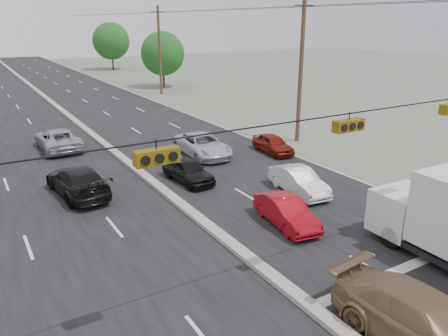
{
  "coord_description": "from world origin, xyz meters",
  "views": [
    {
      "loc": [
        -8.01,
        -8.81,
        8.34
      ],
      "look_at": [
        1.33,
        6.78,
        2.2
      ],
      "focal_mm": 35.0,
      "sensor_mm": 36.0,
      "label": 1
    }
  ],
  "objects_px": {
    "queue_car_e": "(273,144)",
    "oncoming_near": "(78,181)",
    "utility_pole_right_b": "(301,70)",
    "red_sedan": "(286,212)",
    "tree_right_mid": "(163,54)",
    "tan_sedan": "(426,324)",
    "tree_right_far": "(111,41)",
    "queue_car_c": "(203,145)",
    "utility_pole_right_c": "(160,50)",
    "queue_car_b": "(299,181)",
    "queue_car_a": "(188,171)",
    "oncoming_far": "(58,139)"
  },
  "relations": [
    {
      "from": "utility_pole_right_b",
      "to": "tan_sedan",
      "type": "bearing_deg",
      "value": -121.01
    },
    {
      "from": "tree_right_mid",
      "to": "tan_sedan",
      "type": "distance_m",
      "value": 50.31
    },
    {
      "from": "queue_car_e",
      "to": "queue_car_c",
      "type": "bearing_deg",
      "value": 161.45
    },
    {
      "from": "utility_pole_right_c",
      "to": "tan_sedan",
      "type": "xyz_separation_m",
      "value": [
        -11.02,
        -43.33,
        -4.34
      ]
    },
    {
      "from": "queue_car_c",
      "to": "utility_pole_right_c",
      "type": "bearing_deg",
      "value": 75.7
    },
    {
      "from": "queue_car_b",
      "to": "queue_car_e",
      "type": "distance_m",
      "value": 7.15
    },
    {
      "from": "queue_car_b",
      "to": "oncoming_near",
      "type": "distance_m",
      "value": 11.12
    },
    {
      "from": "tree_right_mid",
      "to": "queue_car_e",
      "type": "xyz_separation_m",
      "value": [
        -5.94,
        -31.61,
        -3.72
      ]
    },
    {
      "from": "tree_right_mid",
      "to": "tree_right_far",
      "type": "bearing_deg",
      "value": 87.71
    },
    {
      "from": "tan_sedan",
      "to": "queue_car_b",
      "type": "height_order",
      "value": "tan_sedan"
    },
    {
      "from": "oncoming_far",
      "to": "tree_right_far",
      "type": "bearing_deg",
      "value": -112.0
    },
    {
      "from": "tree_right_mid",
      "to": "oncoming_near",
      "type": "distance_m",
      "value": 37.73
    },
    {
      "from": "utility_pole_right_b",
      "to": "oncoming_near",
      "type": "bearing_deg",
      "value": -171.21
    },
    {
      "from": "tree_right_far",
      "to": "queue_car_b",
      "type": "bearing_deg",
      "value": -99.13
    },
    {
      "from": "utility_pole_right_c",
      "to": "queue_car_b",
      "type": "xyz_separation_m",
      "value": [
        -6.63,
        -33.02,
        -4.47
      ]
    },
    {
      "from": "utility_pole_right_c",
      "to": "queue_car_b",
      "type": "relative_size",
      "value": 2.58
    },
    {
      "from": "tree_right_far",
      "to": "queue_car_e",
      "type": "height_order",
      "value": "tree_right_far"
    },
    {
      "from": "queue_car_c",
      "to": "utility_pole_right_b",
      "type": "bearing_deg",
      "value": 1.21
    },
    {
      "from": "red_sedan",
      "to": "tree_right_mid",
      "type": "bearing_deg",
      "value": 80.91
    },
    {
      "from": "queue_car_c",
      "to": "queue_car_a",
      "type": "bearing_deg",
      "value": -124.72
    },
    {
      "from": "tree_right_mid",
      "to": "tree_right_far",
      "type": "xyz_separation_m",
      "value": [
        1.0,
        25.0,
        0.62
      ]
    },
    {
      "from": "red_sedan",
      "to": "queue_car_c",
      "type": "bearing_deg",
      "value": 87.98
    },
    {
      "from": "queue_car_c",
      "to": "oncoming_near",
      "type": "height_order",
      "value": "oncoming_near"
    },
    {
      "from": "red_sedan",
      "to": "queue_car_b",
      "type": "height_order",
      "value": "queue_car_b"
    },
    {
      "from": "utility_pole_right_b",
      "to": "oncoming_far",
      "type": "xyz_separation_m",
      "value": [
        -15.47,
        6.53,
        -4.39
      ]
    },
    {
      "from": "queue_car_a",
      "to": "oncoming_near",
      "type": "xyz_separation_m",
      "value": [
        -5.59,
        1.12,
        0.09
      ]
    },
    {
      "from": "tree_right_mid",
      "to": "oncoming_near",
      "type": "xyz_separation_m",
      "value": [
        -18.8,
        -32.52,
        -3.6
      ]
    },
    {
      "from": "utility_pole_right_b",
      "to": "red_sedan",
      "type": "distance_m",
      "value": 14.92
    },
    {
      "from": "tree_right_far",
      "to": "queue_car_b",
      "type": "xyz_separation_m",
      "value": [
        -10.13,
        -63.02,
        -4.32
      ]
    },
    {
      "from": "utility_pole_right_c",
      "to": "queue_car_c",
      "type": "height_order",
      "value": "utility_pole_right_c"
    },
    {
      "from": "tan_sedan",
      "to": "queue_car_a",
      "type": "height_order",
      "value": "tan_sedan"
    },
    {
      "from": "utility_pole_right_c",
      "to": "queue_car_a",
      "type": "height_order",
      "value": "utility_pole_right_c"
    },
    {
      "from": "utility_pole_right_b",
      "to": "queue_car_e",
      "type": "relative_size",
      "value": 2.78
    },
    {
      "from": "queue_car_a",
      "to": "oncoming_near",
      "type": "distance_m",
      "value": 5.7
    },
    {
      "from": "tree_right_mid",
      "to": "oncoming_near",
      "type": "height_order",
      "value": "tree_right_mid"
    },
    {
      "from": "utility_pole_right_b",
      "to": "queue_car_a",
      "type": "xyz_separation_m",
      "value": [
        -10.71,
        -3.64,
        -4.47
      ]
    },
    {
      "from": "queue_car_e",
      "to": "oncoming_near",
      "type": "height_order",
      "value": "oncoming_near"
    },
    {
      "from": "queue_car_e",
      "to": "oncoming_near",
      "type": "relative_size",
      "value": 0.71
    },
    {
      "from": "utility_pole_right_b",
      "to": "queue_car_a",
      "type": "height_order",
      "value": "utility_pole_right_b"
    },
    {
      "from": "utility_pole_right_b",
      "to": "queue_car_b",
      "type": "bearing_deg",
      "value": -129.59
    },
    {
      "from": "utility_pole_right_c",
      "to": "red_sedan",
      "type": "bearing_deg",
      "value": -104.95
    },
    {
      "from": "queue_car_b",
      "to": "oncoming_far",
      "type": "bearing_deg",
      "value": 127.32
    },
    {
      "from": "utility_pole_right_b",
      "to": "queue_car_b",
      "type": "distance_m",
      "value": 11.32
    },
    {
      "from": "queue_car_c",
      "to": "red_sedan",
      "type": "bearing_deg",
      "value": -96.41
    },
    {
      "from": "utility_pole_right_b",
      "to": "oncoming_near",
      "type": "distance_m",
      "value": 17.06
    },
    {
      "from": "queue_car_b",
      "to": "queue_car_e",
      "type": "xyz_separation_m",
      "value": [
        3.19,
        6.4,
        -0.03
      ]
    },
    {
      "from": "queue_car_c",
      "to": "oncoming_near",
      "type": "relative_size",
      "value": 1.01
    },
    {
      "from": "tree_right_far",
      "to": "oncoming_near",
      "type": "distance_m",
      "value": 60.98
    },
    {
      "from": "queue_car_a",
      "to": "queue_car_b",
      "type": "relative_size",
      "value": 0.97
    },
    {
      "from": "oncoming_far",
      "to": "utility_pole_right_c",
      "type": "bearing_deg",
      "value": -130.58
    }
  ]
}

